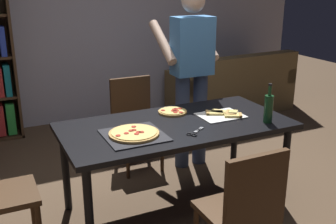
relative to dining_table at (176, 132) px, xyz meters
name	(u,v)px	position (x,y,z in m)	size (l,w,h in m)	color
ground_plane	(176,207)	(0.00, 0.00, -0.68)	(12.00, 12.00, 0.00)	brown
back_wall	(86,14)	(0.00, 2.60, 0.72)	(6.40, 0.10, 2.80)	#BCB7C6
dining_table	(176,132)	(0.00, 0.00, 0.00)	(1.80, 0.89, 0.75)	black
chair_near_camera	(244,207)	(0.00, -0.93, -0.17)	(0.42, 0.42, 0.90)	#472D19
chair_far_side	(135,117)	(0.00, 0.93, -0.17)	(0.42, 0.42, 0.90)	#472D19
couch	(233,91)	(1.90, 1.99, -0.37)	(1.75, 0.96, 0.85)	brown
person_serving_pizza	(191,69)	(0.52, 0.71, 0.32)	(0.55, 0.54, 1.75)	#38476B
pepperoni_pizza_on_tray	(134,134)	(-0.40, -0.11, 0.09)	(0.43, 0.43, 0.04)	#2D2D33
pizza_slices_on_towel	(223,114)	(0.43, 0.00, 0.08)	(0.36, 0.29, 0.03)	white
wine_bottle	(269,108)	(0.67, -0.29, 0.19)	(0.07, 0.07, 0.32)	#194723
kitchen_scissors	(194,133)	(0.02, -0.25, 0.08)	(0.19, 0.15, 0.01)	silver
second_pizza_plain	(173,112)	(0.09, 0.25, 0.08)	(0.24, 0.24, 0.03)	tan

